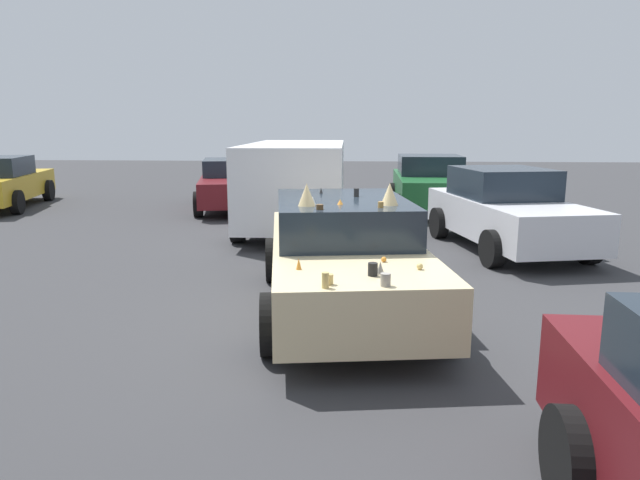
{
  "coord_description": "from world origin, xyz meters",
  "views": [
    {
      "loc": [
        -7.05,
        -0.12,
        2.32
      ],
      "look_at": [
        0.0,
        0.3,
        0.9
      ],
      "focal_mm": 32.3,
      "sensor_mm": 36.0,
      "label": 1
    }
  ],
  "objects_px": {
    "parked_van_row_back_far": "(297,181)",
    "parked_sedan_far_left": "(233,184)",
    "parked_sedan_row_back_far": "(430,184)",
    "art_car_decorated": "(343,253)",
    "parked_sedan_near_right": "(506,210)"
  },
  "relations": [
    {
      "from": "art_car_decorated",
      "to": "parked_sedan_near_right",
      "type": "bearing_deg",
      "value": 134.18
    },
    {
      "from": "parked_van_row_back_far",
      "to": "parked_sedan_near_right",
      "type": "xyz_separation_m",
      "value": [
        -1.88,
        -4.13,
        -0.35
      ]
    },
    {
      "from": "parked_van_row_back_far",
      "to": "parked_sedan_far_left",
      "type": "height_order",
      "value": "parked_van_row_back_far"
    },
    {
      "from": "art_car_decorated",
      "to": "parked_van_row_back_far",
      "type": "bearing_deg",
      "value": -176.02
    },
    {
      "from": "parked_sedan_far_left",
      "to": "parked_sedan_near_right",
      "type": "bearing_deg",
      "value": 39.51
    },
    {
      "from": "parked_van_row_back_far",
      "to": "parked_sedan_near_right",
      "type": "distance_m",
      "value": 4.55
    },
    {
      "from": "parked_van_row_back_far",
      "to": "parked_sedan_far_left",
      "type": "distance_m",
      "value": 3.82
    },
    {
      "from": "parked_sedan_row_back_far",
      "to": "parked_sedan_far_left",
      "type": "bearing_deg",
      "value": -90.91
    },
    {
      "from": "parked_sedan_far_left",
      "to": "parked_sedan_row_back_far",
      "type": "bearing_deg",
      "value": 76.52
    },
    {
      "from": "parked_van_row_back_far",
      "to": "parked_sedan_near_right",
      "type": "bearing_deg",
      "value": -115.21
    },
    {
      "from": "art_car_decorated",
      "to": "parked_sedan_near_right",
      "type": "height_order",
      "value": "art_car_decorated"
    },
    {
      "from": "parked_van_row_back_far",
      "to": "parked_sedan_row_back_far",
      "type": "distance_m",
      "value": 4.49
    },
    {
      "from": "parked_sedan_far_left",
      "to": "parked_sedan_row_back_far",
      "type": "xyz_separation_m",
      "value": [
        -0.17,
        -5.45,
        0.04
      ]
    },
    {
      "from": "art_car_decorated",
      "to": "parked_sedan_far_left",
      "type": "xyz_separation_m",
      "value": [
        8.81,
        3.28,
        -0.03
      ]
    },
    {
      "from": "parked_sedan_row_back_far",
      "to": "parked_van_row_back_far",
      "type": "bearing_deg",
      "value": -47.26
    }
  ]
}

